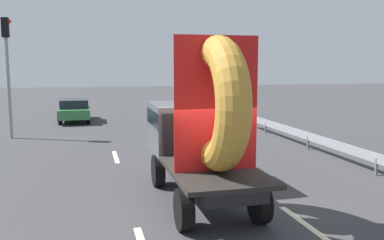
% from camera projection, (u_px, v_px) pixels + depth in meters
% --- Properties ---
extents(ground_plane, '(120.00, 120.00, 0.00)m').
position_uv_depth(ground_plane, '(214.00, 208.00, 10.09)').
color(ground_plane, '#38383A').
extents(flatbed_truck, '(2.02, 5.38, 4.09)m').
position_uv_depth(flatbed_truck, '(200.00, 127.00, 10.52)').
color(flatbed_truck, black).
rests_on(flatbed_truck, ground_plane).
extents(distant_sedan, '(1.82, 4.26, 1.39)m').
position_uv_depth(distant_sedan, '(75.00, 109.00, 25.62)').
color(distant_sedan, black).
rests_on(distant_sedan, ground_plane).
extents(traffic_light, '(0.42, 0.36, 5.63)m').
position_uv_depth(traffic_light, '(7.00, 60.00, 19.28)').
color(traffic_light, gray).
rests_on(traffic_light, ground_plane).
extents(guardrail, '(0.10, 16.87, 0.71)m').
position_uv_depth(guardrail, '(338.00, 146.00, 15.03)').
color(guardrail, gray).
rests_on(guardrail, ground_plane).
extents(lane_dash_left_far, '(0.16, 2.11, 0.01)m').
position_uv_depth(lane_dash_left_far, '(116.00, 157.00, 15.67)').
color(lane_dash_left_far, beige).
rests_on(lane_dash_left_far, ground_plane).
extents(lane_dash_right_near, '(0.16, 2.30, 0.01)m').
position_uv_depth(lane_dash_right_near, '(306.00, 224.00, 9.02)').
color(lane_dash_right_near, beige).
rests_on(lane_dash_right_near, ground_plane).
extents(lane_dash_right_far, '(0.16, 2.40, 0.01)m').
position_uv_depth(lane_dash_right_far, '(205.00, 150.00, 16.87)').
color(lane_dash_right_far, beige).
rests_on(lane_dash_right_far, ground_plane).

